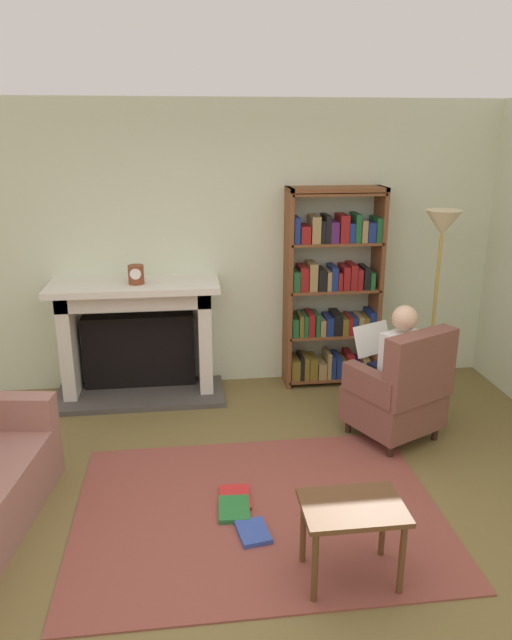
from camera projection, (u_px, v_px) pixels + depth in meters
ground at (264, 542)px, 3.63m from camera, size 14.00×14.00×0.00m
back_wall at (228, 247)px, 5.62m from camera, size 5.60×0.10×2.70m
area_rug at (258, 511)px, 3.91m from camera, size 2.40×1.80×0.01m
fireplace at (138, 335)px, 5.52m from camera, size 1.57×0.64×1.11m
mantel_clock at (136, 275)px, 5.23m from camera, size 0.14×0.14×0.17m
bookshelf at (332, 291)px, 5.65m from camera, size 0.91×0.32×1.93m
armchair_reading at (400, 392)px, 4.70m from camera, size 0.85×0.84×0.97m
seated_reader at (391, 364)px, 4.74m from camera, size 0.52×0.60×1.14m
side_table at (352, 517)px, 3.21m from camera, size 0.56×0.39×0.48m
scattered_books at (240, 511)px, 3.87m from camera, size 0.32×0.65×0.03m
floor_lamp at (441, 241)px, 5.12m from camera, size 0.32×0.32×1.77m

